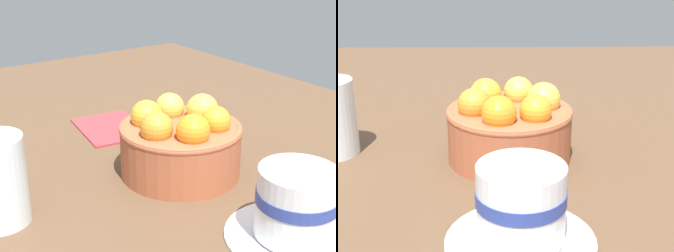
# 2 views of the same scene
# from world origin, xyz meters

# --- Properties ---
(ground_plane) EXTENTS (1.36, 0.95, 0.04)m
(ground_plane) POSITION_xyz_m (0.00, 0.00, -0.02)
(ground_plane) COLOR brown
(terracotta_bowl) EXTENTS (0.16, 0.16, 0.10)m
(terracotta_bowl) POSITION_xyz_m (-0.00, -0.00, 0.04)
(terracotta_bowl) COLOR #AD5938
(terracotta_bowl) RESTS_ON ground_plane
(coffee_cup) EXTENTS (0.14, 0.14, 0.08)m
(coffee_cup) POSITION_xyz_m (0.19, 0.01, 0.04)
(coffee_cup) COLOR white
(coffee_cup) RESTS_ON ground_plane
(folded_napkin) EXTENTS (0.14, 0.11, 0.01)m
(folded_napkin) POSITION_xyz_m (-0.19, 0.00, 0.00)
(folded_napkin) COLOR #B23338
(folded_napkin) RESTS_ON ground_plane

